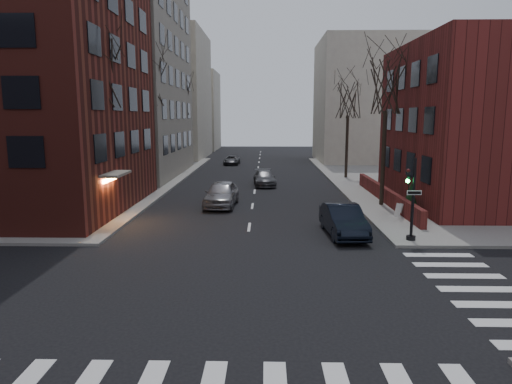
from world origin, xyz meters
TOP-DOWN VIEW (x-y plane):
  - ground at (0.00, 0.00)m, footprint 160.00×160.00m
  - building_left_brick at (-15.50, 16.50)m, footprint 15.00×15.00m
  - building_left_tan at (-17.00, 34.00)m, footprint 18.00×18.00m
  - building_right_brick at (16.50, 19.00)m, footprint 12.00×14.00m
  - low_wall_right at (9.30, 19.00)m, footprint 0.35×16.00m
  - building_distant_la at (-15.00, 55.00)m, footprint 14.00×16.00m
  - building_distant_ra at (15.00, 50.00)m, footprint 14.00×14.00m
  - building_distant_lb at (-13.00, 72.00)m, footprint 10.00×12.00m
  - traffic_signal at (7.94, 8.99)m, footprint 0.76×0.44m
  - tree_left_a at (-8.80, 14.00)m, footprint 4.18×4.18m
  - tree_left_b at (-8.80, 26.00)m, footprint 4.40×4.40m
  - tree_left_c at (-8.80, 40.00)m, footprint 3.96×3.96m
  - tree_right_a at (8.80, 18.00)m, footprint 3.96×3.96m
  - tree_right_b at (8.80, 32.00)m, footprint 3.74×3.74m
  - streetlamp_near at (-8.20, 22.00)m, footprint 0.36×0.36m
  - streetlamp_far at (-8.20, 42.00)m, footprint 0.36×0.36m
  - parked_sedan at (4.93, 10.36)m, footprint 2.02×4.93m
  - car_lane_silver at (-2.12, 17.97)m, footprint 2.30×5.13m
  - car_lane_gray at (0.80, 27.42)m, footprint 2.18×4.63m
  - car_lane_far at (-3.42, 45.05)m, footprint 2.02×4.07m
  - sandwich_board at (9.01, 14.21)m, footprint 0.52×0.59m
  - evergreen_shrub at (9.92, 15.37)m, footprint 1.49×1.49m

SIDE VIEW (x-z plane):
  - ground at x=0.00m, z-range 0.00..0.00m
  - sandwich_board at x=9.01m, z-range 0.15..0.95m
  - car_lane_far at x=-3.42m, z-range 0.00..1.11m
  - low_wall_right at x=9.30m, z-range 0.15..1.15m
  - car_lane_gray at x=0.80m, z-range 0.00..1.31m
  - parked_sedan at x=4.93m, z-range 0.00..1.59m
  - car_lane_silver at x=-2.12m, z-range 0.00..1.71m
  - evergreen_shrub at x=9.92m, z-range 0.15..2.03m
  - traffic_signal at x=7.94m, z-range -0.09..3.91m
  - streetlamp_near at x=-8.20m, z-range 1.10..7.38m
  - streetlamp_far at x=-8.20m, z-range 1.10..7.38m
  - building_right_brick at x=16.50m, z-range 0.00..11.00m
  - building_distant_lb at x=-13.00m, z-range 0.00..14.00m
  - tree_right_b at x=8.80m, z-range 3.00..12.18m
  - building_distant_ra at x=15.00m, z-range 0.00..16.00m
  - tree_left_c at x=-8.80m, z-range 3.17..12.89m
  - tree_right_a at x=8.80m, z-range 3.17..12.89m
  - tree_left_a at x=-8.80m, z-range 3.34..13.60m
  - tree_left_b at x=-8.80m, z-range 3.51..14.31m
  - building_left_brick at x=-15.50m, z-range 0.00..18.00m
  - building_distant_la at x=-15.00m, z-range 0.00..18.00m
  - building_left_tan at x=-17.00m, z-range 0.00..28.00m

